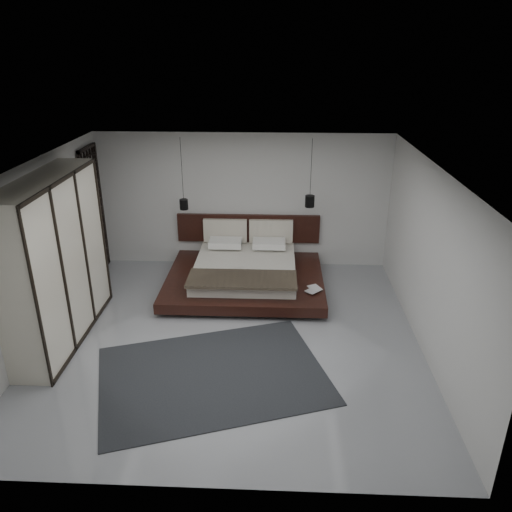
{
  "coord_description": "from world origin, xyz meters",
  "views": [
    {
      "loc": [
        0.71,
        -6.92,
        4.41
      ],
      "look_at": [
        0.35,
        1.2,
        0.93
      ],
      "focal_mm": 35.0,
      "sensor_mm": 36.0,
      "label": 1
    }
  ],
  "objects_px": {
    "pendant_right": "(310,201)",
    "wardrobe": "(55,262)",
    "bed": "(245,271)",
    "rug": "(213,375)",
    "lattice_screen": "(95,212)",
    "pendant_left": "(184,204)"
  },
  "relations": [
    {
      "from": "bed",
      "to": "wardrobe",
      "type": "height_order",
      "value": "wardrobe"
    },
    {
      "from": "lattice_screen",
      "to": "pendant_left",
      "type": "relative_size",
      "value": 1.85
    },
    {
      "from": "pendant_right",
      "to": "wardrobe",
      "type": "xyz_separation_m",
      "value": [
        -4.03,
        -2.45,
        -0.28
      ]
    },
    {
      "from": "lattice_screen",
      "to": "wardrobe",
      "type": "xyz_separation_m",
      "value": [
        0.25,
        -2.51,
        0.02
      ]
    },
    {
      "from": "wardrobe",
      "to": "lattice_screen",
      "type": "bearing_deg",
      "value": 95.73
    },
    {
      "from": "bed",
      "to": "wardrobe",
      "type": "xyz_separation_m",
      "value": [
        -2.8,
        -1.96,
        1.02
      ]
    },
    {
      "from": "pendant_right",
      "to": "rug",
      "type": "bearing_deg",
      "value": -113.91
    },
    {
      "from": "wardrobe",
      "to": "rug",
      "type": "bearing_deg",
      "value": -20.98
    },
    {
      "from": "bed",
      "to": "lattice_screen",
      "type": "bearing_deg",
      "value": 169.79
    },
    {
      "from": "pendant_left",
      "to": "wardrobe",
      "type": "bearing_deg",
      "value": -122.72
    },
    {
      "from": "lattice_screen",
      "to": "wardrobe",
      "type": "relative_size",
      "value": 0.97
    },
    {
      "from": "bed",
      "to": "pendant_right",
      "type": "relative_size",
      "value": 2.28
    },
    {
      "from": "lattice_screen",
      "to": "rug",
      "type": "bearing_deg",
      "value": -51.41
    },
    {
      "from": "bed",
      "to": "pendant_left",
      "type": "relative_size",
      "value": 2.14
    },
    {
      "from": "bed",
      "to": "rug",
      "type": "xyz_separation_m",
      "value": [
        -0.28,
        -2.92,
        -0.3
      ]
    },
    {
      "from": "bed",
      "to": "rug",
      "type": "distance_m",
      "value": 2.95
    },
    {
      "from": "lattice_screen",
      "to": "pendant_left",
      "type": "xyz_separation_m",
      "value": [
        1.82,
        -0.06,
        0.21
      ]
    },
    {
      "from": "pendant_left",
      "to": "rug",
      "type": "height_order",
      "value": "pendant_left"
    },
    {
      "from": "lattice_screen",
      "to": "rug",
      "type": "relative_size",
      "value": 0.82
    },
    {
      "from": "pendant_right",
      "to": "rug",
      "type": "relative_size",
      "value": 0.42
    },
    {
      "from": "wardrobe",
      "to": "pendant_right",
      "type": "bearing_deg",
      "value": 31.25
    },
    {
      "from": "lattice_screen",
      "to": "wardrobe",
      "type": "height_order",
      "value": "wardrobe"
    }
  ]
}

